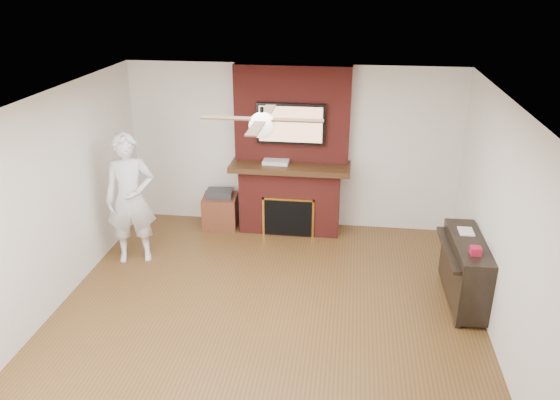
# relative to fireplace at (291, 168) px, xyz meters

# --- Properties ---
(room_shell) EXTENTS (5.36, 5.86, 2.86)m
(room_shell) POSITION_rel_fireplace_xyz_m (0.00, -2.55, 0.25)
(room_shell) COLOR #4F3317
(room_shell) RESTS_ON ground
(fireplace) EXTENTS (1.78, 0.64, 2.50)m
(fireplace) POSITION_rel_fireplace_xyz_m (0.00, 0.00, 0.00)
(fireplace) COLOR maroon
(fireplace) RESTS_ON ground
(tv) EXTENTS (1.00, 0.08, 0.60)m
(tv) POSITION_rel_fireplace_xyz_m (0.00, -0.05, 0.68)
(tv) COLOR black
(tv) RESTS_ON fireplace
(ceiling_fan) EXTENTS (1.21, 1.21, 0.31)m
(ceiling_fan) POSITION_rel_fireplace_xyz_m (-0.00, -2.55, 1.34)
(ceiling_fan) COLOR black
(ceiling_fan) RESTS_ON room_shell
(person) EXTENTS (0.76, 0.62, 1.81)m
(person) POSITION_rel_fireplace_xyz_m (-2.02, -1.28, -0.09)
(person) COLOR silver
(person) RESTS_ON ground
(side_table) EXTENTS (0.56, 0.56, 0.59)m
(side_table) POSITION_rel_fireplace_xyz_m (-1.10, -0.07, -0.72)
(side_table) COLOR #582919
(side_table) RESTS_ON ground
(piano) EXTENTS (0.49, 1.25, 0.90)m
(piano) POSITION_rel_fireplace_xyz_m (2.30, -1.77, -0.56)
(piano) COLOR black
(piano) RESTS_ON ground
(cable_box) EXTENTS (0.38, 0.23, 0.05)m
(cable_box) POSITION_rel_fireplace_xyz_m (-0.21, -0.10, 0.11)
(cable_box) COLOR silver
(cable_box) RESTS_ON fireplace
(candle_orange) EXTENTS (0.08, 0.08, 0.14)m
(candle_orange) POSITION_rel_fireplace_xyz_m (-0.11, -0.16, -0.93)
(candle_orange) COLOR #D15F18
(candle_orange) RESTS_ON ground
(candle_green) EXTENTS (0.07, 0.07, 0.09)m
(candle_green) POSITION_rel_fireplace_xyz_m (-0.07, -0.18, -0.95)
(candle_green) COLOR #2E6D2B
(candle_green) RESTS_ON ground
(candle_cream) EXTENTS (0.09, 0.09, 0.11)m
(candle_cream) POSITION_rel_fireplace_xyz_m (0.09, -0.25, -0.94)
(candle_cream) COLOR #FDE5C9
(candle_cream) RESTS_ON ground
(candle_blue) EXTENTS (0.06, 0.06, 0.07)m
(candle_blue) POSITION_rel_fireplace_xyz_m (0.14, -0.17, -0.96)
(candle_blue) COLOR #2E508C
(candle_blue) RESTS_ON ground
(candle_orange_extra) EXTENTS (0.08, 0.08, 0.14)m
(candle_orange_extra) POSITION_rel_fireplace_xyz_m (-0.28, -0.16, -0.93)
(candle_orange_extra) COLOR #B7BE16
(candle_orange_extra) RESTS_ON ground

